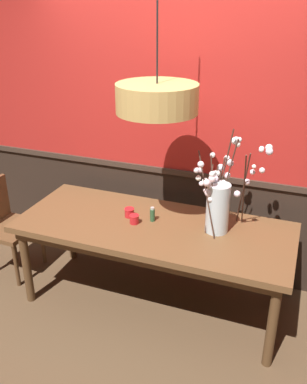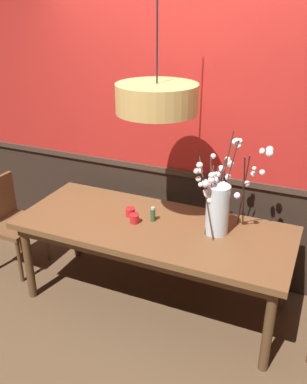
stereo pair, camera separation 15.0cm
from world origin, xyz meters
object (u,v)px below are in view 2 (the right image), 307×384
at_px(candle_holder_nearer_edge, 135,219).
at_px(pendant_lamp, 157,98).
at_px(chair_far_side_right, 219,212).
at_px(chair_head_west_end, 9,218).
at_px(dining_table, 153,234).
at_px(chair_far_side_left, 156,198).
at_px(candle_holder_nearer_center, 130,212).
at_px(condiment_bottle, 153,214).
at_px(vase_with_blossoms, 219,204).

relative_size(candle_holder_nearer_edge, pendant_lamp, 0.06).
bearing_deg(chair_far_side_right, chair_head_west_end, -153.90).
height_order(chair_far_side_right, candle_holder_nearer_edge, chair_far_side_right).
relative_size(chair_head_west_end, pendant_lamp, 0.68).
xyz_separation_m(dining_table, chair_far_side_right, (0.31, 0.85, -0.15)).
relative_size(dining_table, chair_head_west_end, 2.48).
bearing_deg(chair_far_side_left, chair_head_west_end, -141.71).
height_order(chair_far_side_left, candle_holder_nearer_center, chair_far_side_left).
bearing_deg(chair_far_side_right, chair_far_side_left, 179.14).
xyz_separation_m(chair_head_west_end, candle_holder_nearer_edge, (1.32, -0.01, 0.29)).
distance_m(chair_head_west_end, pendant_lamp, 1.95).
relative_size(dining_table, candle_holder_nearer_edge, 27.94).
height_order(candle_holder_nearer_center, pendant_lamp, pendant_lamp).
distance_m(chair_far_side_right, candle_holder_nearer_center, 0.99).
relative_size(chair_far_side_left, condiment_bottle, 7.94).
relative_size(chair_far_side_left, pendant_lamp, 0.74).
height_order(chair_head_west_end, condiment_bottle, chair_head_west_end).
relative_size(chair_head_west_end, candle_holder_nearer_center, 10.73).
distance_m(dining_table, condiment_bottle, 0.15).
height_order(dining_table, candle_holder_nearer_center, candle_holder_nearer_center).
bearing_deg(dining_table, condiment_bottle, 118.02).
distance_m(chair_far_side_right, vase_with_blossoms, 0.90).
height_order(chair_far_side_right, condiment_bottle, chair_far_side_right).
bearing_deg(pendant_lamp, dining_table, 166.30).
xyz_separation_m(dining_table, vase_with_blossoms, (0.49, 0.10, 0.32)).
relative_size(condiment_bottle, pendant_lamp, 0.09).
bearing_deg(candle_holder_nearer_edge, chair_far_side_right, 62.27).
xyz_separation_m(candle_holder_nearer_edge, pendant_lamp, (0.18, 0.02, 0.96)).
relative_size(candle_holder_nearer_center, condiment_bottle, 0.68).
distance_m(dining_table, chair_head_west_end, 1.48).
distance_m(chair_head_west_end, condiment_bottle, 1.47).
bearing_deg(condiment_bottle, pendant_lamp, -47.94).
distance_m(chair_far_side_right, pendant_lamp, 1.53).
bearing_deg(dining_table, vase_with_blossoms, 11.27).
bearing_deg(pendant_lamp, condiment_bottle, 132.06).
bearing_deg(chair_far_side_left, candle_holder_nearer_edge, -77.30).
xyz_separation_m(candle_holder_nearer_center, condiment_bottle, (0.20, 0.00, 0.02)).
xyz_separation_m(dining_table, chair_head_west_end, (-1.47, -0.02, -0.17)).
relative_size(dining_table, candle_holder_nearer_center, 26.58).
height_order(dining_table, candle_holder_nearer_edge, candle_holder_nearer_edge).
height_order(candle_holder_nearer_center, candle_holder_nearer_edge, candle_holder_nearer_center).
bearing_deg(chair_head_west_end, pendant_lamp, 0.57).
relative_size(chair_far_side_right, pendant_lamp, 0.72).
height_order(chair_far_side_right, chair_far_side_left, chair_far_side_left).
bearing_deg(dining_table, candle_holder_nearer_edge, -169.13).
bearing_deg(vase_with_blossoms, chair_far_side_right, 103.24).
distance_m(chair_far_side_left, chair_head_west_end, 1.42).
bearing_deg(condiment_bottle, chair_head_west_end, -176.74).
distance_m(vase_with_blossoms, candle_holder_nearer_edge, 0.68).
distance_m(chair_far_side_left, vase_with_blossoms, 1.22).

